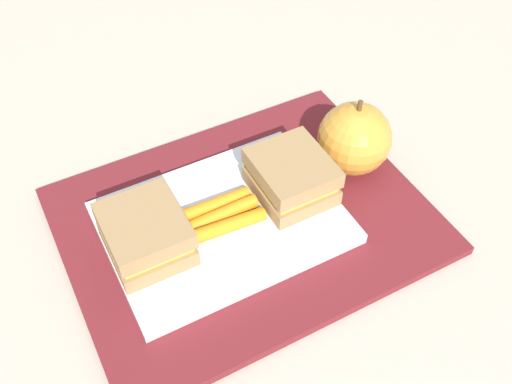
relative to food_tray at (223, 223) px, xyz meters
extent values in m
plane|color=#B7AD99|center=(0.03, 0.00, -0.02)|extent=(2.40, 2.40, 0.00)
cube|color=maroon|center=(0.03, 0.00, -0.01)|extent=(0.36, 0.28, 0.01)
cube|color=white|center=(0.00, 0.00, 0.00)|extent=(0.23, 0.17, 0.01)
cube|color=#9E7A4C|center=(-0.08, 0.00, 0.01)|extent=(0.07, 0.08, 0.02)
cube|color=#F4CC4C|center=(-0.08, 0.00, 0.03)|extent=(0.07, 0.07, 0.01)
cube|color=#9E7A4C|center=(-0.08, 0.00, 0.04)|extent=(0.07, 0.08, 0.02)
cube|color=#9E7A4C|center=(0.08, 0.00, 0.01)|extent=(0.07, 0.08, 0.02)
cube|color=#F4CC4C|center=(0.08, 0.00, 0.03)|extent=(0.07, 0.07, 0.01)
cube|color=#9E7A4C|center=(0.08, 0.00, 0.04)|extent=(0.07, 0.08, 0.02)
cylinder|color=orange|center=(0.00, -0.02, 0.01)|extent=(0.08, 0.01, 0.02)
cylinder|color=orange|center=(0.00, 0.00, 0.01)|extent=(0.08, 0.01, 0.02)
cylinder|color=orange|center=(0.00, 0.01, 0.01)|extent=(0.08, 0.01, 0.02)
sphere|color=gold|center=(0.16, 0.01, 0.03)|extent=(0.08, 0.08, 0.08)
cylinder|color=brown|center=(0.16, 0.01, 0.08)|extent=(0.01, 0.01, 0.01)
camera|label=1|loc=(-0.15, -0.34, 0.46)|focal=41.16mm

